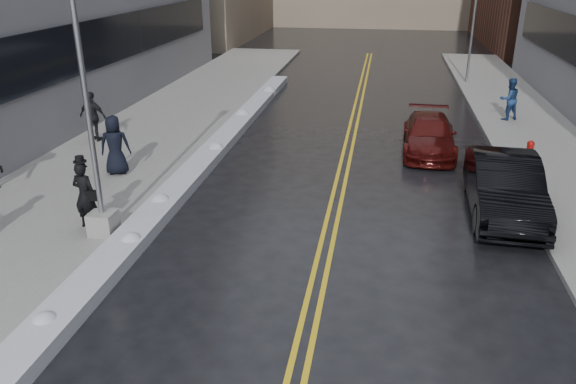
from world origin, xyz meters
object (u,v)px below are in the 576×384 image
at_px(pedestrian_fedora, 85,195).
at_px(pedestrian_c, 115,145).
at_px(lamppost, 93,147).
at_px(pedestrian_d, 93,117).
at_px(traffic_signal, 473,25).
at_px(fire_hydrant, 530,149).
at_px(car_black, 504,186).
at_px(car_maroon, 429,135).
at_px(pedestrian_east, 509,99).

relative_size(pedestrian_fedora, pedestrian_c, 0.93).
height_order(lamppost, pedestrian_d, lamppost).
relative_size(traffic_signal, pedestrian_fedora, 3.25).
bearing_deg(pedestrian_c, pedestrian_fedora, 86.89).
bearing_deg(fire_hydrant, pedestrian_c, -164.93).
bearing_deg(car_black, pedestrian_d, 166.01).
distance_m(car_black, car_maroon, 5.74).
bearing_deg(car_maroon, lamppost, -133.49).
height_order(lamppost, car_maroon, lamppost).
bearing_deg(pedestrian_fedora, car_maroon, -130.24).
height_order(lamppost, car_black, lamppost).
bearing_deg(car_black, pedestrian_fedora, -162.58).
bearing_deg(car_maroon, pedestrian_east, 53.88).
bearing_deg(fire_hydrant, traffic_signal, 92.05).
bearing_deg(pedestrian_d, pedestrian_east, -151.97).
relative_size(fire_hydrant, car_maroon, 0.16).
relative_size(fire_hydrant, pedestrian_fedora, 0.40).
height_order(fire_hydrant, pedestrian_c, pedestrian_c).
bearing_deg(lamppost, car_black, 17.66).
bearing_deg(car_black, pedestrian_c, 177.86).
bearing_deg(traffic_signal, pedestrian_fedora, -119.72).
height_order(lamppost, traffic_signal, lamppost).
relative_size(fire_hydrant, car_black, 0.14).
bearing_deg(traffic_signal, car_black, -93.82).
distance_m(pedestrian_c, car_maroon, 11.42).
relative_size(lamppost, pedestrian_c, 3.83).
height_order(pedestrian_c, pedestrian_east, pedestrian_c).
bearing_deg(lamppost, car_maroon, 45.00).
bearing_deg(pedestrian_east, fire_hydrant, 64.66).
relative_size(pedestrian_fedora, car_maroon, 0.40).
distance_m(pedestrian_fedora, pedestrian_d, 8.11).
xyz_separation_m(fire_hydrant, pedestrian_c, (-13.92, -3.75, 0.60)).
bearing_deg(pedestrian_east, traffic_signal, -107.47).
bearing_deg(traffic_signal, lamppost, -118.21).
height_order(pedestrian_fedora, car_black, pedestrian_fedora).
bearing_deg(pedestrian_c, lamppost, 93.09).
xyz_separation_m(pedestrian_fedora, pedestrian_c, (-1.04, 3.95, 0.07)).
xyz_separation_m(pedestrian_c, pedestrian_east, (14.18, 9.42, -0.07)).
bearing_deg(pedestrian_fedora, car_black, -157.05).
bearing_deg(car_maroon, pedestrian_d, -173.02).
bearing_deg(lamppost, pedestrian_c, 110.88).
relative_size(traffic_signal, car_maroon, 1.29).
bearing_deg(pedestrian_c, pedestrian_d, -70.78).
relative_size(lamppost, pedestrian_fedora, 4.14).
xyz_separation_m(car_black, car_maroon, (-1.73, 5.47, -0.17)).
relative_size(pedestrian_c, car_black, 0.39).
relative_size(traffic_signal, pedestrian_c, 3.01).
xyz_separation_m(fire_hydrant, car_maroon, (-3.47, 0.83, 0.13)).
height_order(fire_hydrant, pedestrian_d, pedestrian_d).
bearing_deg(pedestrian_fedora, pedestrian_c, -67.73).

